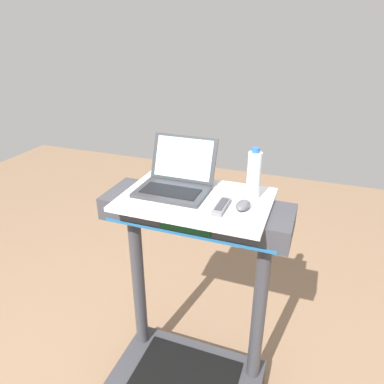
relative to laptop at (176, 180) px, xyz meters
The scene contains 5 objects.
desk_board 0.14m from the laptop, 24.08° to the right, with size 0.69×0.47×0.02m, color silver.
laptop is the anchor object (origin of this frame).
computer_mouse 0.36m from the laptop, 13.84° to the right, with size 0.06×0.10×0.03m, color #4C4C51.
water_bottle 0.37m from the laptop, ahead, with size 0.06×0.06×0.24m.
tv_remote 0.29m from the laptop, 24.08° to the right, with size 0.05×0.16×0.02m.
Camera 1 is at (0.50, -0.70, 1.90)m, focal length 33.49 mm.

